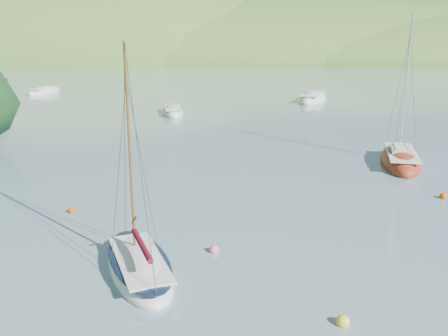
{
  "coord_description": "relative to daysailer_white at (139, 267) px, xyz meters",
  "views": [
    {
      "loc": [
        -1.62,
        -18.38,
        10.01
      ],
      "look_at": [
        0.0,
        8.0,
        2.61
      ],
      "focal_mm": 40.0,
      "sensor_mm": 36.0,
      "label": 1
    }
  ],
  "objects": [
    {
      "name": "distant_sloop_b",
      "position": [
        19.5,
        51.11,
        -0.01
      ],
      "size": [
        6.99,
        10.06,
        13.59
      ],
      "rotation": [
        0.0,
        0.0,
        -0.43
      ],
      "color": "white",
      "rests_on": "ground"
    },
    {
      "name": "distant_sloop_a",
      "position": [
        -0.15,
        41.07,
        -0.05
      ],
      "size": [
        3.25,
        7.44,
        10.31
      ],
      "rotation": [
        0.0,
        0.0,
        0.1
      ],
      "color": "white",
      "rests_on": "ground"
    },
    {
      "name": "distant_sloop_c",
      "position": [
        -21.47,
        62.35,
        -0.05
      ],
      "size": [
        5.09,
        7.81,
        10.52
      ],
      "rotation": [
        0.0,
        0.0,
        -0.37
      ],
      "color": "white",
      "rests_on": "ground"
    },
    {
      "name": "mooring_buoys",
      "position": [
        5.42,
        2.18,
        -0.11
      ],
      "size": [
        22.56,
        13.4,
        0.49
      ],
      "color": "yellow",
      "rests_on": "ground"
    },
    {
      "name": "sloop_red",
      "position": [
        18.16,
        16.56,
        -0.0
      ],
      "size": [
        5.05,
        8.74,
        12.24
      ],
      "rotation": [
        0.0,
        0.0,
        -0.28
      ],
      "color": "#9A301C",
      "rests_on": "ground"
    },
    {
      "name": "ground",
      "position": [
        4.03,
        -1.05,
        -0.23
      ],
      "size": [
        700.0,
        700.0,
        0.0
      ],
      "primitive_type": "plane",
      "color": "gray",
      "rests_on": "ground"
    },
    {
      "name": "daysailer_white",
      "position": [
        0.0,
        0.0,
        0.0
      ],
      "size": [
        4.33,
        7.09,
        10.25
      ],
      "rotation": [
        0.0,
        0.0,
        0.3
      ],
      "color": "white",
      "rests_on": "ground"
    },
    {
      "name": "shoreline_hills",
      "position": [
        -5.63,
        171.37,
        -0.23
      ],
      "size": [
        690.0,
        135.0,
        56.0
      ],
      "color": "#3A6626",
      "rests_on": "ground"
    }
  ]
}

